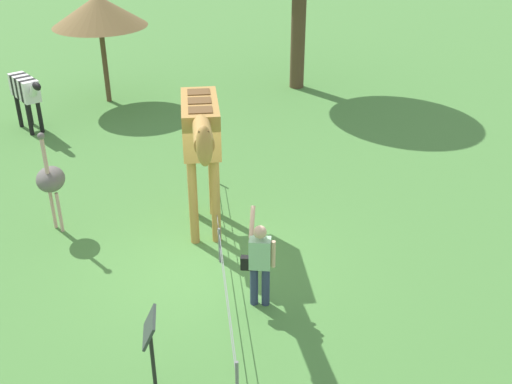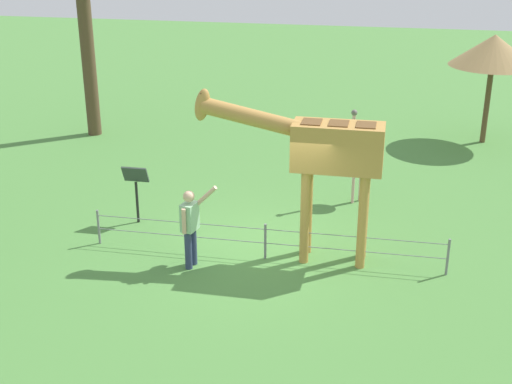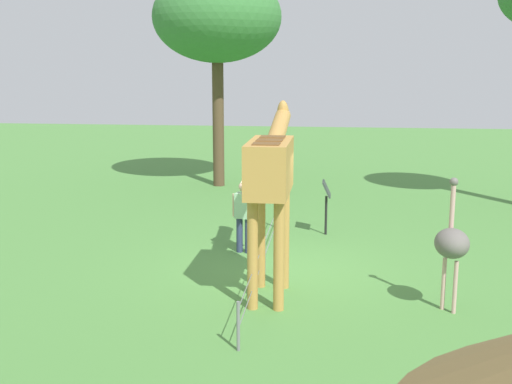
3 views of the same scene
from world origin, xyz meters
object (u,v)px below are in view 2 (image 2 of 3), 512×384
Objects in this scene: giraffe at (322,153)px; info_sign at (136,182)px; shade_hut_near at (494,51)px; visitor at (190,224)px; ostrich at (358,155)px.

info_sign is at bearing -12.87° from giraffe.
giraffe is 9.30m from shade_hut_near.
giraffe reaches higher than visitor.
giraffe is 2.76× the size of info_sign.
ostrich is at bearing 57.37° from shade_hut_near.
visitor is 4.85m from ostrich.
giraffe is 1.15× the size of shade_hut_near.
visitor is at bearing 18.95° from giraffe.
shade_hut_near is 11.15m from info_sign.
visitor is 0.53× the size of shade_hut_near.
visitor is 2.47m from info_sign.
info_sign is (1.74, -1.76, 0.05)m from visitor.
info_sign is at bearing 42.62° from shade_hut_near.
shade_hut_near reaches higher than info_sign.
ostrich is 1.70× the size of info_sign.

